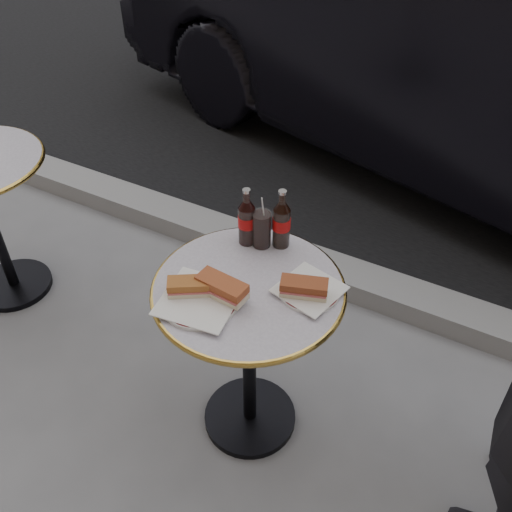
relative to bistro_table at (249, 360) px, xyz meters
The scene contains 13 objects.
ground 0.37m from the bistro_table, ahead, with size 80.00×80.00×0.00m, color slate.
asphalt_road 5.01m from the bistro_table, 90.00° to the left, with size 40.00×8.00×0.00m, color black.
curb 0.95m from the bistro_table, 90.00° to the left, with size 40.00×0.20×0.12m, color gray.
bistro_table is the anchor object (origin of this frame).
plate_left 0.41m from the bistro_table, 125.00° to the right, with size 0.24×0.24×0.01m, color white.
plate_right 0.42m from the bistro_table, 20.64° to the left, with size 0.19×0.19×0.01m, color white.
sandwich_left_a 0.44m from the bistro_table, 137.54° to the right, with size 0.14×0.06×0.05m, color #A65D2A.
sandwich_left_b 0.42m from the bistro_table, 117.57° to the right, with size 0.16×0.07×0.06m, color #A14B29.
sandwich_right 0.44m from the bistro_table, 13.09° to the left, with size 0.14×0.07×0.05m, color brown.
cola_bottle_left 0.52m from the bistro_table, 120.40° to the left, with size 0.06×0.06×0.22m, color black, non-canonical shape.
cola_bottle_right 0.53m from the bistro_table, 90.87° to the left, with size 0.06×0.06×0.22m, color black, non-canonical shape.
cola_glass 0.48m from the bistro_table, 106.81° to the left, with size 0.07×0.07×0.13m, color black.
parked_car 2.44m from the bistro_table, 85.12° to the left, with size 4.83×1.67×1.59m, color black.
Camera 1 is at (0.64, -1.13, 1.98)m, focal length 40.00 mm.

